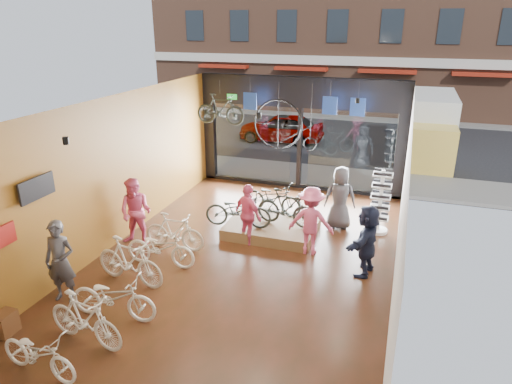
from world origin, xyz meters
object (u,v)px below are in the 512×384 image
at_px(display_bike_mid, 286,208).
at_px(display_bike_left, 238,210).
at_px(street_car, 281,128).
at_px(customer_3, 311,221).
at_px(floor_bike_2, 113,297).
at_px(floor_bike_4, 160,248).
at_px(display_platform, 272,228).
at_px(floor_bike_3, 129,261).
at_px(sunglasses_rack, 380,202).
at_px(penny_farthing, 288,127).
at_px(box_truck, 426,129).
at_px(floor_bike_1, 85,319).
at_px(display_bike_right, 273,198).
at_px(customer_2, 248,215).
at_px(customer_1, 136,212).
at_px(customer_0, 60,262).
at_px(hung_bike, 220,109).
at_px(customer_5, 367,240).
at_px(customer_4, 340,198).
at_px(floor_bike_0, 38,353).
at_px(floor_bike_5, 174,231).

bearing_deg(display_bike_mid, display_bike_left, 118.98).
xyz_separation_m(street_car, customer_3, (3.74, -10.68, 0.19)).
distance_m(floor_bike_2, display_bike_mid, 5.15).
bearing_deg(display_bike_left, floor_bike_4, 141.45).
xyz_separation_m(display_platform, display_bike_left, (-0.79, -0.50, 0.62)).
relative_size(floor_bike_3, display_platform, 0.75).
distance_m(sunglasses_rack, penny_farthing, 3.56).
xyz_separation_m(box_truck, floor_bike_1, (-5.83, -14.34, -0.80)).
bearing_deg(floor_bike_1, display_bike_right, -7.34).
bearing_deg(customer_2, floor_bike_2, 100.80).
distance_m(floor_bike_2, customer_2, 4.13).
bearing_deg(floor_bike_3, penny_farthing, -12.12).
bearing_deg(display_bike_right, customer_2, -179.44).
distance_m(floor_bike_1, customer_3, 5.61).
bearing_deg(floor_bike_4, customer_3, -63.82).
relative_size(display_platform, display_bike_right, 1.38).
distance_m(display_platform, customer_1, 3.66).
xyz_separation_m(floor_bike_2, display_bike_left, (1.03, 4.15, 0.30)).
xyz_separation_m(display_bike_left, customer_0, (-2.39, -3.93, 0.12)).
bearing_deg(hung_bike, floor_bike_3, -177.48).
distance_m(floor_bike_2, customer_3, 4.94).
distance_m(customer_5, penny_farthing, 4.84).
distance_m(street_car, customer_0, 14.34).
bearing_deg(floor_bike_3, sunglasses_rack, -40.47).
relative_size(customer_3, customer_4, 0.98).
relative_size(floor_bike_0, display_bike_left, 0.88).
bearing_deg(customer_5, box_truck, -175.90).
bearing_deg(customer_3, floor_bike_4, 27.20).
distance_m(display_platform, customer_5, 3.06).
relative_size(floor_bike_0, customer_1, 0.88).
xyz_separation_m(display_bike_mid, penny_farthing, (-0.58, 2.21, 1.70)).
distance_m(floor_bike_0, display_bike_right, 7.33).
height_order(floor_bike_3, floor_bike_4, floor_bike_3).
bearing_deg(box_truck, street_car, 171.22).
xyz_separation_m(display_bike_right, sunglasses_rack, (2.95, 0.27, 0.15)).
bearing_deg(display_bike_right, display_bike_mid, -132.34).
distance_m(floor_bike_4, display_platform, 3.24).
xyz_separation_m(floor_bike_1, display_bike_right, (1.67, 6.18, 0.25)).
bearing_deg(floor_bike_4, customer_2, -44.41).
relative_size(floor_bike_3, customer_3, 1.02).
height_order(box_truck, customer_2, box_truck).
distance_m(display_bike_mid, customer_5, 2.62).
distance_m(box_truck, hung_bike, 9.41).
relative_size(display_bike_mid, customer_5, 0.99).
distance_m(box_truck, floor_bike_0, 16.42).
bearing_deg(customer_2, floor_bike_5, 59.09).
bearing_deg(floor_bike_4, hung_bike, 2.05).
bearing_deg(floor_bike_4, floor_bike_2, -177.31).
distance_m(street_car, display_bike_right, 9.45).
bearing_deg(floor_bike_1, display_bike_left, -4.31).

